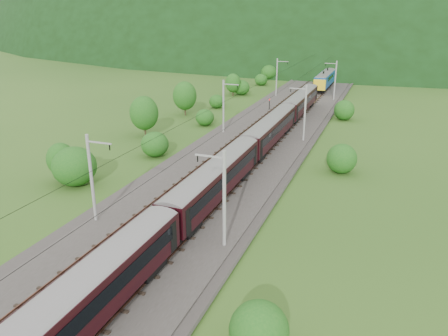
% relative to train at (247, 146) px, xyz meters
% --- Properties ---
extents(ground, '(600.00, 600.00, 0.00)m').
position_rel_train_xyz_m(ground, '(-2.40, -17.47, -3.22)').
color(ground, '#2A4F18').
rests_on(ground, ground).
extents(railbed, '(14.00, 220.00, 0.30)m').
position_rel_train_xyz_m(railbed, '(-2.40, -7.47, -3.07)').
color(railbed, '#38332D').
rests_on(railbed, ground).
extents(track_left, '(2.40, 220.00, 0.27)m').
position_rel_train_xyz_m(track_left, '(-4.80, -7.47, -2.85)').
color(track_left, '#522F23').
rests_on(track_left, railbed).
extents(track_right, '(2.40, 220.00, 0.27)m').
position_rel_train_xyz_m(track_right, '(0.00, -7.47, -2.85)').
color(track_right, '#522F23').
rests_on(track_right, railbed).
extents(catenary_left, '(2.54, 192.28, 8.00)m').
position_rel_train_xyz_m(catenary_left, '(-8.52, 14.53, 1.28)').
color(catenary_left, gray).
rests_on(catenary_left, railbed).
extents(catenary_right, '(2.54, 192.28, 8.00)m').
position_rel_train_xyz_m(catenary_right, '(3.72, 14.53, 1.28)').
color(catenary_right, gray).
rests_on(catenary_right, railbed).
extents(overhead_wires, '(4.83, 198.00, 0.03)m').
position_rel_train_xyz_m(overhead_wires, '(-2.40, -7.47, 3.88)').
color(overhead_wires, black).
rests_on(overhead_wires, ground).
extents(mountain_main, '(504.00, 360.00, 244.00)m').
position_rel_train_xyz_m(mountain_main, '(-2.40, 242.53, -3.22)').
color(mountain_main, black).
rests_on(mountain_main, ground).
extents(mountain_ridge, '(336.00, 280.00, 132.00)m').
position_rel_train_xyz_m(mountain_ridge, '(-122.40, 282.53, -3.22)').
color(mountain_ridge, black).
rests_on(mountain_ridge, ground).
extents(train, '(2.68, 126.92, 4.64)m').
position_rel_train_xyz_m(train, '(0.00, 0.00, 0.00)').
color(train, black).
rests_on(train, ground).
extents(hazard_post_near, '(0.14, 0.14, 1.34)m').
position_rel_train_xyz_m(hazard_post_near, '(-2.77, 11.34, -2.25)').
color(hazard_post_near, red).
rests_on(hazard_post_near, railbed).
extents(hazard_post_far, '(0.18, 0.18, 1.67)m').
position_rel_train_xyz_m(hazard_post_far, '(-2.37, 3.94, -2.08)').
color(hazard_post_far, red).
rests_on(hazard_post_far, railbed).
extents(signal, '(0.22, 0.22, 1.95)m').
position_rel_train_xyz_m(signal, '(-6.33, 32.76, -1.77)').
color(signal, black).
rests_on(signal, railbed).
extents(vegetation_left, '(10.76, 142.57, 7.05)m').
position_rel_train_xyz_m(vegetation_left, '(-17.05, -0.95, -0.51)').
color(vegetation_left, '#1B5516').
rests_on(vegetation_left, ground).
extents(vegetation_right, '(6.26, 92.27, 3.16)m').
position_rel_train_xyz_m(vegetation_right, '(9.54, -10.43, -1.68)').
color(vegetation_right, '#1B5516').
rests_on(vegetation_right, ground).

